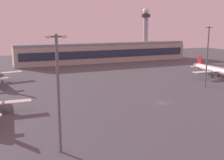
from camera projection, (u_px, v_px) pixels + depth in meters
The scene contains 6 objects.
ground_plane at pixel (162, 103), 110.05m from camera, with size 416.00×416.00×0.00m, color #4C4C51.
terminal_building at pixel (104, 52), 232.64m from camera, with size 148.14×22.40×16.40m.
control_tower at pixel (146, 30), 245.06m from camera, with size 8.00×8.00×45.90m.
airplane_mid_apron at pixel (218, 71), 161.43m from camera, with size 33.87×43.56×11.18m.
apron_light_east at pixel (207, 53), 135.56m from camera, with size 4.80×0.90×30.53m.
apron_light_west at pixel (58, 88), 64.37m from camera, with size 4.80×0.90×29.10m.
Camera 1 is at (-59.93, -89.72, 31.17)m, focal length 43.51 mm.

